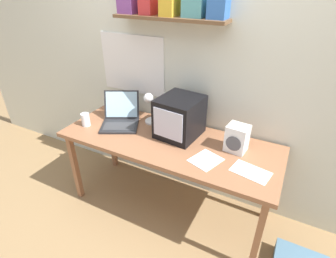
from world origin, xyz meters
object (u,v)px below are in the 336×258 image
at_px(space_heater, 237,138).
at_px(open_notebook, 206,160).
at_px(juice_glass, 86,120).
at_px(laptop, 121,116).
at_px(loose_paper_near_monitor, 251,172).
at_px(desk_lamp, 150,107).
at_px(crt_monitor, 180,117).
at_px(corner_desk, 168,146).

distance_m(space_heater, open_notebook, 0.29).
height_order(juice_glass, space_heater, space_heater).
bearing_deg(laptop, loose_paper_near_monitor, -34.94).
xyz_separation_m(desk_lamp, juice_glass, (-0.49, -0.30, -0.11)).
height_order(juice_glass, open_notebook, juice_glass).
height_order(laptop, desk_lamp, desk_lamp).
relative_size(crt_monitor, loose_paper_near_monitor, 1.38).
bearing_deg(space_heater, desk_lamp, -178.77).
distance_m(laptop, loose_paper_near_monitor, 1.20).
bearing_deg(open_notebook, space_heater, 55.58).
distance_m(corner_desk, desk_lamp, 0.39).
xyz_separation_m(laptop, juice_glass, (-0.25, -0.18, -0.01)).
height_order(crt_monitor, desk_lamp, crt_monitor).
height_order(corner_desk, space_heater, space_heater).
xyz_separation_m(crt_monitor, desk_lamp, (-0.31, 0.06, -0.00)).
distance_m(laptop, open_notebook, 0.90).
height_order(crt_monitor, open_notebook, crt_monitor).
height_order(corner_desk, desk_lamp, desk_lamp).
relative_size(corner_desk, loose_paper_near_monitor, 6.41).
bearing_deg(crt_monitor, juice_glass, -157.46).
bearing_deg(open_notebook, loose_paper_near_monitor, 2.55).
bearing_deg(laptop, desk_lamp, -0.31).
xyz_separation_m(corner_desk, juice_glass, (-0.75, -0.12, 0.11)).
bearing_deg(juice_glass, corner_desk, 9.08).
bearing_deg(corner_desk, loose_paper_near_monitor, -8.78).
height_order(corner_desk, crt_monitor, crt_monitor).
xyz_separation_m(laptop, open_notebook, (0.88, -0.18, -0.06)).
distance_m(juice_glass, open_notebook, 1.12).
height_order(corner_desk, laptop, laptop).
relative_size(laptop, juice_glass, 3.98).
relative_size(desk_lamp, loose_paper_near_monitor, 1.05).
relative_size(space_heater, open_notebook, 0.80).
height_order(laptop, loose_paper_near_monitor, laptop).
bearing_deg(space_heater, juice_glass, -163.24).
bearing_deg(juice_glass, laptop, 36.19).
bearing_deg(crt_monitor, desk_lamp, 174.47).
bearing_deg(corner_desk, crt_monitor, 69.27).
bearing_deg(space_heater, open_notebook, -117.71).
xyz_separation_m(space_heater, loose_paper_near_monitor, (0.16, -0.21, -0.10)).
distance_m(corner_desk, laptop, 0.53).
relative_size(juice_glass, loose_paper_near_monitor, 0.41).
bearing_deg(desk_lamp, laptop, -139.48).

